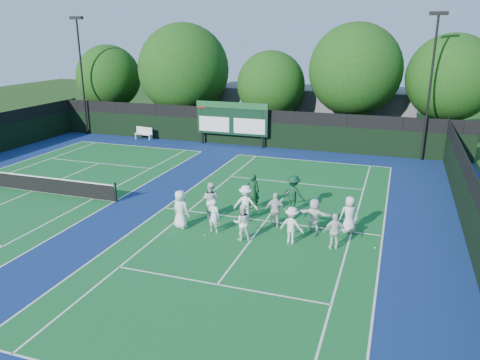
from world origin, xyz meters
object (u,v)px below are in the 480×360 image
(scoreboard, at_px, (232,119))
(tennis_net, at_px, (32,183))
(coach_left, at_px, (253,192))
(bench, at_px, (144,133))

(scoreboard, relative_size, tennis_net, 0.53)
(tennis_net, xyz_separation_m, coach_left, (12.92, 1.32, 0.47))
(scoreboard, xyz_separation_m, bench, (-7.96, -0.21, -1.62))
(bench, relative_size, coach_left, 0.89)
(scoreboard, distance_m, tennis_net, 16.26)
(tennis_net, relative_size, coach_left, 5.85)
(scoreboard, height_order, coach_left, scoreboard)
(scoreboard, relative_size, bench, 3.48)
(tennis_net, bearing_deg, bench, 93.87)
(coach_left, bearing_deg, scoreboard, -81.19)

